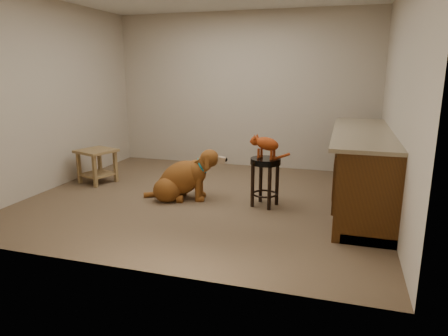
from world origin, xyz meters
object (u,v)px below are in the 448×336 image
(wood_stool, at_px, (352,154))
(padded_stool, at_px, (265,172))
(side_table, at_px, (97,161))
(golden_retriever, at_px, (182,179))
(tabby_kitten, at_px, (265,144))

(wood_stool, bearing_deg, padded_stool, -120.80)
(wood_stool, distance_m, side_table, 3.92)
(golden_retriever, bearing_deg, side_table, 154.03)
(golden_retriever, xyz_separation_m, tabby_kitten, (1.08, 0.04, 0.51))
(padded_stool, xyz_separation_m, wood_stool, (1.04, 1.75, -0.06))
(golden_retriever, distance_m, tabby_kitten, 1.19)
(padded_stool, distance_m, side_table, 2.63)
(side_table, bearing_deg, tabby_kitten, -6.95)
(padded_stool, bearing_deg, tabby_kitten, 160.02)
(padded_stool, xyz_separation_m, tabby_kitten, (-0.01, 0.00, 0.35))
(padded_stool, height_order, wood_stool, wood_stool)
(side_table, bearing_deg, padded_stool, -7.01)
(padded_stool, bearing_deg, wood_stool, 59.20)
(side_table, distance_m, golden_retriever, 1.56)
(wood_stool, height_order, golden_retriever, wood_stool)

